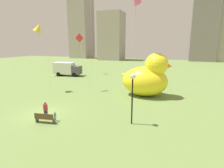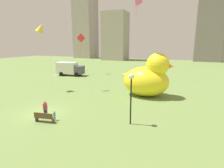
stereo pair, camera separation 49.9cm
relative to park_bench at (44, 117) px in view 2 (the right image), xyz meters
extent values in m
plane|color=olive|center=(-1.68, 1.61, -0.48)|extent=(140.00, 140.00, 0.00)
cube|color=brown|center=(-0.01, 0.08, -0.06)|extent=(1.81, 0.74, 0.06)
cube|color=brown|center=(0.02, -0.11, 0.20)|extent=(1.74, 0.35, 0.45)
cube|color=#47474C|center=(-0.80, -0.06, -0.28)|extent=(0.14, 0.38, 0.39)
cube|color=#47474C|center=(0.77, 0.21, -0.28)|extent=(0.14, 0.38, 0.39)
cylinder|color=#38476B|center=(-0.71, 0.85, -0.08)|extent=(0.18, 0.18, 0.80)
cylinder|color=#38476B|center=(-0.50, 0.85, -0.08)|extent=(0.18, 0.18, 0.80)
cylinder|color=#B23F4C|center=(-0.60, 0.85, 0.62)|extent=(0.40, 0.40, 0.60)
sphere|color=#A87C5B|center=(-0.60, 0.85, 1.03)|extent=(0.23, 0.23, 0.23)
cylinder|color=silver|center=(0.49, 0.69, -0.26)|extent=(0.10, 0.10, 0.43)
cylinder|color=silver|center=(0.60, 0.69, -0.26)|extent=(0.10, 0.10, 0.43)
cylinder|color=#4CBFC6|center=(0.54, 0.69, 0.11)|extent=(0.21, 0.21, 0.32)
sphere|color=#A87C5B|center=(0.54, 0.69, 0.33)|extent=(0.12, 0.12, 0.12)
ellipsoid|color=yellow|center=(6.36, 11.61, 1.44)|extent=(5.89, 4.35, 3.84)
sphere|color=yellow|center=(7.76, 11.61, 3.71)|extent=(2.87, 2.87, 2.87)
cone|color=orange|center=(9.05, 11.61, 3.56)|extent=(1.29, 1.29, 1.29)
cone|color=yellow|center=(3.80, 11.61, 2.08)|extent=(1.76, 1.54, 1.85)
cylinder|color=black|center=(7.02, 2.51, 1.49)|extent=(0.12, 0.12, 3.94)
sphere|color=#EAEACC|center=(7.02, 2.51, 3.65)|extent=(0.48, 0.48, 0.48)
cube|color=white|center=(-12.65, 20.79, 1.17)|extent=(4.42, 2.96, 2.40)
cube|color=#4C4C56|center=(-9.85, 21.27, 0.81)|extent=(1.96, 2.54, 1.68)
cylinder|color=black|center=(-10.05, 21.23, -0.03)|extent=(1.29, 2.52, 0.90)
cylinder|color=black|center=(-13.49, 20.64, -0.03)|extent=(1.29, 2.52, 0.90)
cube|color=#9E938C|center=(-35.68, 68.68, 14.79)|extent=(9.13, 9.78, 30.53)
cube|color=#9E938C|center=(-17.68, 62.44, 9.39)|extent=(9.88, 8.49, 19.73)
cube|color=gray|center=(18.32, 71.69, 12.27)|extent=(9.57, 11.44, 25.49)
cylinder|color=silver|center=(6.10, 22.35, 9.00)|extent=(2.66, 2.40, 18.97)
cylinder|color=silver|center=(-3.75, 16.33, 7.04)|extent=(0.98, 1.63, 15.03)
cylinder|color=silver|center=(-7.12, 9.49, 3.93)|extent=(1.32, 1.59, 8.82)
cone|color=yellow|center=(-7.91, 8.85, 8.34)|extent=(1.80, 1.65, 1.45)
cylinder|color=yellow|center=(-7.91, 8.85, 7.44)|extent=(0.04, 0.04, 1.60)
cylinder|color=silver|center=(-2.03, 10.81, 3.27)|extent=(0.68, 1.79, 7.51)
cube|color=red|center=(-2.92, 11.14, 7.02)|extent=(0.73, 1.11, 1.27)
cylinder|color=red|center=(-2.92, 11.14, 6.12)|extent=(0.04, 0.04, 1.60)
cylinder|color=silver|center=(5.19, 9.85, 5.41)|extent=(1.29, 0.10, 11.79)
cylinder|color=pink|center=(5.15, 10.48, 10.41)|extent=(0.04, 0.04, 1.60)
cylinder|color=silver|center=(-13.26, 23.37, 7.96)|extent=(1.86, 0.40, 16.88)
cylinder|color=teal|center=(-13.08, 24.29, 15.50)|extent=(0.04, 0.04, 1.60)
camera|label=1|loc=(10.50, -11.43, 6.18)|focal=28.85mm
camera|label=2|loc=(10.97, -11.25, 6.18)|focal=28.85mm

